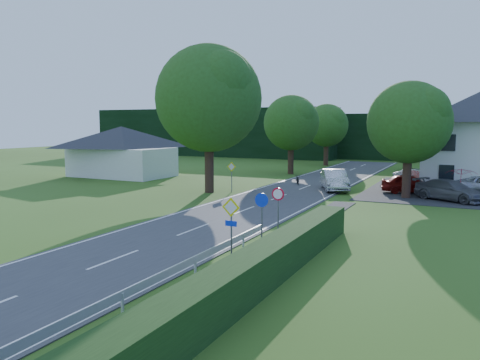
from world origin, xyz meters
The scene contains 28 objects.
road centered at (0.00, 20.00, 0.02)m, with size 7.00×80.00×0.04m, color #3B3B3E.
footpath centered at (4.95, 2.00, 0.02)m, with size 1.50×44.00×0.04m, color #252528.
parking_pad centered at (12.00, 33.00, 0.02)m, with size 14.00×16.00×0.04m, color #252528.
line_edge_left centered at (-3.25, 20.00, 0.04)m, with size 0.12×80.00×0.01m, color white.
line_edge_right centered at (3.25, 20.00, 0.04)m, with size 0.12×80.00×0.01m, color white.
line_centre centered at (0.00, 20.00, 0.04)m, with size 0.12×80.00×0.01m, color white, non-canonical shape.
guardrail centered at (3.85, -1.00, 0.34)m, with size 0.12×26.00×0.69m, color white, non-canonical shape.
hedge_right centered at (6.50, 0.00, 0.65)m, with size 1.20×30.00×1.30m, color black.
tree_main centered at (-6.00, 24.00, 5.82)m, with size 9.40×9.40×11.64m, color #284E17, non-canonical shape.
tree_left_far centered at (-5.00, 40.00, 4.29)m, with size 7.00×7.00×8.58m, color #284E17, non-canonical shape.
tree_right_far centered at (7.00, 42.00, 4.54)m, with size 7.40×7.40×9.09m, color #284E17, non-canonical shape.
tree_left_back centered at (-4.50, 52.00, 4.04)m, with size 6.60×6.60×8.07m, color #284E17, non-canonical shape.
tree_right_back centered at (6.00, 50.00, 3.78)m, with size 6.20×6.20×7.56m, color #284E17, non-canonical shape.
tree_right_mid centered at (8.50, 28.00, 4.29)m, with size 7.00×7.00×8.58m, color #284E17, non-canonical shape.
treeline_left centered at (-28.00, 62.00, 4.00)m, with size 44.00×6.00×8.00m, color black.
treeline_right centered at (8.00, 66.00, 3.50)m, with size 30.00×5.00×7.00m, color black.
bungalow_left centered at (-20.00, 30.00, 2.71)m, with size 11.00×6.50×5.20m.
streetlight centered at (8.06, 30.00, 4.46)m, with size 2.03×0.18×8.00m.
sign_priority_right centered at (4.30, 7.98, 1.80)m, with size 0.78×0.09×2.59m.
sign_roundabout centered at (4.30, 10.98, 1.67)m, with size 0.64×0.08×2.37m.
sign_speed_limit centered at (4.30, 12.97, 1.77)m, with size 0.64×0.11×2.37m.
sign_priority_left centered at (-4.50, 24.98, 1.72)m, with size 0.78×0.09×2.44m.
moving_car centered at (2.70, 29.51, 0.88)m, with size 1.78×5.10×1.68m, color silver.
motorcycle centered at (-1.20, 31.56, 0.49)m, with size 0.60×1.72×0.90m, color black.
parked_car_red centered at (8.46, 30.51, 0.78)m, with size 1.74×4.33×1.48m, color maroon.
parked_car_silver_a centered at (8.34, 36.80, 0.71)m, with size 1.42×4.08×1.34m, color #AEAFB3.
parked_car_grey centered at (11.46, 27.99, 0.77)m, with size 2.05×5.03×1.46m, color #58575D.
parasol centered at (12.09, 30.59, 1.10)m, with size 2.32×2.36×2.13m, color red.
Camera 1 is at (12.70, -8.15, 5.48)m, focal length 35.00 mm.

